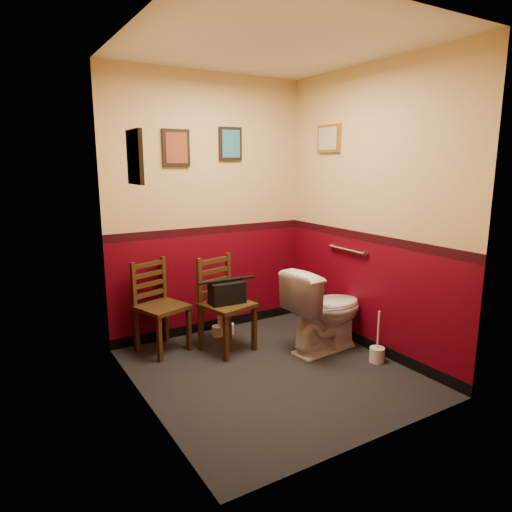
% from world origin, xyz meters
% --- Properties ---
extents(floor, '(2.20, 2.40, 0.00)m').
position_xyz_m(floor, '(0.00, 0.00, 0.00)').
color(floor, black).
rests_on(floor, ground).
extents(ceiling, '(2.20, 2.40, 0.00)m').
position_xyz_m(ceiling, '(0.00, 0.00, 2.70)').
color(ceiling, silver).
rests_on(ceiling, ground).
extents(wall_back, '(2.20, 0.00, 2.70)m').
position_xyz_m(wall_back, '(0.00, 1.20, 1.35)').
color(wall_back, '#4F020F').
rests_on(wall_back, ground).
extents(wall_front, '(2.20, 0.00, 2.70)m').
position_xyz_m(wall_front, '(0.00, -1.20, 1.35)').
color(wall_front, '#4F020F').
rests_on(wall_front, ground).
extents(wall_left, '(0.00, 2.40, 2.70)m').
position_xyz_m(wall_left, '(-1.10, 0.00, 1.35)').
color(wall_left, '#4F020F').
rests_on(wall_left, ground).
extents(wall_right, '(0.00, 2.40, 2.70)m').
position_xyz_m(wall_right, '(1.10, 0.00, 1.35)').
color(wall_right, '#4F020F').
rests_on(wall_right, ground).
extents(grab_bar, '(0.05, 0.56, 0.06)m').
position_xyz_m(grab_bar, '(1.07, 0.25, 0.95)').
color(grab_bar, silver).
rests_on(grab_bar, wall_right).
extents(framed_print_back_a, '(0.28, 0.04, 0.36)m').
position_xyz_m(framed_print_back_a, '(-0.35, 1.18, 1.95)').
color(framed_print_back_a, black).
rests_on(framed_print_back_a, wall_back).
extents(framed_print_back_b, '(0.26, 0.04, 0.34)m').
position_xyz_m(framed_print_back_b, '(0.25, 1.18, 2.00)').
color(framed_print_back_b, black).
rests_on(framed_print_back_b, wall_back).
extents(framed_print_left, '(0.04, 0.30, 0.38)m').
position_xyz_m(framed_print_left, '(-1.08, 0.10, 1.85)').
color(framed_print_left, black).
rests_on(framed_print_left, wall_left).
extents(framed_print_right, '(0.04, 0.34, 0.28)m').
position_xyz_m(framed_print_right, '(1.08, 0.60, 2.05)').
color(framed_print_right, olive).
rests_on(framed_print_right, wall_right).
extents(toilet, '(0.86, 0.53, 0.81)m').
position_xyz_m(toilet, '(0.72, 0.14, 0.40)').
color(toilet, white).
rests_on(toilet, floor).
extents(toilet_brush, '(0.14, 0.14, 0.49)m').
position_xyz_m(toilet_brush, '(0.96, -0.33, 0.08)').
color(toilet_brush, silver).
rests_on(toilet_brush, floor).
extents(chair_left, '(0.53, 0.53, 0.89)m').
position_xyz_m(chair_left, '(-0.66, 0.97, 0.45)').
color(chair_left, '#3F2A13').
rests_on(chair_left, floor).
extents(chair_right, '(0.52, 0.52, 0.92)m').
position_xyz_m(chair_right, '(-0.11, 0.66, 0.46)').
color(chair_right, '#3F2A13').
rests_on(chair_right, floor).
extents(handbag, '(0.34, 0.18, 0.25)m').
position_xyz_m(handbag, '(-0.10, 0.62, 0.59)').
color(handbag, black).
rests_on(handbag, chair_right).
extents(tp_stack, '(0.25, 0.15, 0.44)m').
position_xyz_m(tp_stack, '(0.04, 0.99, 0.19)').
color(tp_stack, silver).
rests_on(tp_stack, floor).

